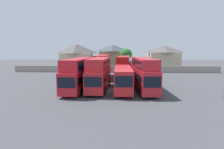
{
  "coord_description": "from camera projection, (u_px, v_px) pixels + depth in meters",
  "views": [
    {
      "loc": [
        1.46,
        -28.92,
        6.26
      ],
      "look_at": [
        0.0,
        3.0,
        2.07
      ],
      "focal_mm": 30.83,
      "sensor_mm": 36.0,
      "label": 1
    }
  ],
  "objects": [
    {
      "name": "ground",
      "position": [
        115.0,
        75.0,
        47.35
      ],
      "size": [
        140.0,
        140.0,
        0.0
      ],
      "primitive_type": "plane",
      "color": "#424247"
    },
    {
      "name": "depot_boundary_wall",
      "position": [
        115.0,
        69.0,
        52.38
      ],
      "size": [
        56.0,
        0.5,
        1.8
      ],
      "primitive_type": "cube",
      "color": "gray",
      "rests_on": "ground"
    },
    {
      "name": "bus_1",
      "position": [
        79.0,
        72.0,
        29.39
      ],
      "size": [
        3.17,
        11.55,
        4.87
      ],
      "rotation": [
        0.0,
        0.0,
        -1.62
      ],
      "color": "red",
      "rests_on": "ground"
    },
    {
      "name": "bus_2",
      "position": [
        99.0,
        72.0,
        29.54
      ],
      "size": [
        2.95,
        10.77,
        4.93
      ],
      "rotation": [
        0.0,
        0.0,
        -1.61
      ],
      "color": "red",
      "rests_on": "ground"
    },
    {
      "name": "bus_3",
      "position": [
        123.0,
        77.0,
        29.33
      ],
      "size": [
        2.65,
        11.43,
        3.51
      ],
      "rotation": [
        0.0,
        0.0,
        -1.56
      ],
      "color": "red",
      "rests_on": "ground"
    },
    {
      "name": "bus_4",
      "position": [
        144.0,
        73.0,
        28.98
      ],
      "size": [
        3.11,
        11.23,
        4.93
      ],
      "rotation": [
        0.0,
        0.0,
        -1.51
      ],
      "color": "red",
      "rests_on": "ground"
    },
    {
      "name": "bus_5",
      "position": [
        92.0,
        69.0,
        42.43
      ],
      "size": [
        3.02,
        11.65,
        3.49
      ],
      "rotation": [
        0.0,
        0.0,
        -1.62
      ],
      "color": "red",
      "rests_on": "ground"
    },
    {
      "name": "bus_6",
      "position": [
        103.0,
        65.0,
        42.06
      ],
      "size": [
        2.79,
        11.61,
        4.99
      ],
      "rotation": [
        0.0,
        0.0,
        -1.59
      ],
      "color": "red",
      "rests_on": "ground"
    },
    {
      "name": "bus_7",
      "position": [
        124.0,
        66.0,
        42.16
      ],
      "size": [
        3.37,
        11.21,
        4.74
      ],
      "rotation": [
        0.0,
        0.0,
        -1.65
      ],
      "color": "#B41A17",
      "rests_on": "ground"
    },
    {
      "name": "bus_8",
      "position": [
        135.0,
        69.0,
        41.96
      ],
      "size": [
        2.8,
        12.0,
        3.37
      ],
      "rotation": [
        0.0,
        0.0,
        -1.54
      ],
      "color": "#AD1627",
      "rests_on": "ground"
    },
    {
      "name": "house_terrace_left",
      "position": [
        77.0,
        56.0,
        62.86
      ],
      "size": [
        10.24,
        7.13,
        7.99
      ],
      "color": "#C6B293",
      "rests_on": "ground"
    },
    {
      "name": "house_terrace_centre",
      "position": [
        112.0,
        57.0,
        61.2
      ],
      "size": [
        8.2,
        7.35,
        7.75
      ],
      "color": "#9E7A60",
      "rests_on": "ground"
    },
    {
      "name": "house_terrace_right",
      "position": [
        163.0,
        57.0,
        61.85
      ],
      "size": [
        9.65,
        8.3,
        7.47
      ],
      "color": "#C6B293",
      "rests_on": "ground"
    },
    {
      "name": "tree_left_of_lot",
      "position": [
        126.0,
        55.0,
        54.22
      ],
      "size": [
        3.53,
        3.53,
        6.53
      ],
      "color": "brown",
      "rests_on": "ground"
    }
  ]
}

